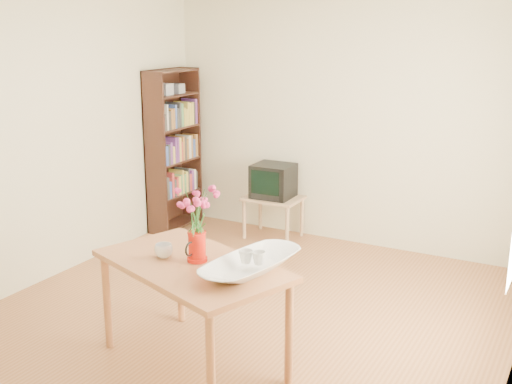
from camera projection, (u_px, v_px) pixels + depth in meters
The scene contains 11 objects.
room at pixel (240, 162), 4.73m from camera, with size 4.50×4.50×4.50m.
table at pixel (192, 275), 4.30m from camera, with size 1.51×1.17×0.75m.
tv_stand at pixel (273, 203), 6.97m from camera, with size 0.60×0.45×0.46m.
bookshelf at pixel (174, 156), 7.20m from camera, with size 0.28×0.70×1.80m.
pitcher at pixel (197, 248), 4.29m from camera, with size 0.14×0.21×0.21m.
flowers at pixel (196, 209), 4.22m from camera, with size 0.23×0.23×0.33m, color #ED377D, non-canonical shape.
mug at pixel (164, 251), 4.36m from camera, with size 0.12×0.12×0.10m, color white.
bowl at pixel (251, 234), 4.08m from camera, with size 0.54×0.54×0.51m, color white.
teacup_a at pixel (246, 239), 4.11m from camera, with size 0.08×0.08×0.07m, color white.
teacup_b at pixel (259, 241), 4.08m from camera, with size 0.08×0.08×0.07m, color white.
television at pixel (274, 180), 6.92m from camera, with size 0.43×0.40×0.36m.
Camera 1 is at (2.35, -4.00, 2.32)m, focal length 45.00 mm.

